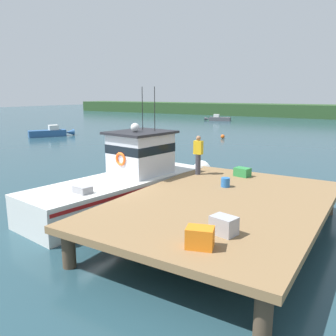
# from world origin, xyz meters

# --- Properties ---
(ground_plane) EXTENTS (200.00, 200.00, 0.00)m
(ground_plane) POSITION_xyz_m (0.00, 0.00, 0.00)
(ground_plane) COLOR #23424C
(dock) EXTENTS (6.00, 9.00, 1.20)m
(dock) POSITION_xyz_m (4.80, 0.00, 1.07)
(dock) COLOR #4C3D2D
(dock) RESTS_ON ground
(main_fishing_boat) EXTENTS (3.61, 9.96, 4.80)m
(main_fishing_boat) POSITION_xyz_m (0.28, 1.01, 1.01)
(main_fishing_boat) COLOR silver
(main_fishing_boat) RESTS_ON ground
(crate_stack_near_edge) EXTENTS (0.68, 0.56, 0.45)m
(crate_stack_near_edge) POSITION_xyz_m (5.90, -2.54, 1.42)
(crate_stack_near_edge) COLOR #9E9EA3
(crate_stack_near_edge) RESTS_ON dock
(crate_stack_mid_dock) EXTENTS (0.67, 0.54, 0.36)m
(crate_stack_mid_dock) POSITION_xyz_m (4.15, 3.48, 1.38)
(crate_stack_mid_dock) COLOR #2D8442
(crate_stack_mid_dock) RESTS_ON dock
(crate_single_far) EXTENTS (0.71, 0.60, 0.47)m
(crate_single_far) POSITION_xyz_m (5.76, -3.53, 1.43)
(crate_single_far) COLOR orange
(crate_single_far) RESTS_ON dock
(bait_bucket) EXTENTS (0.32, 0.32, 0.34)m
(bait_bucket) POSITION_xyz_m (4.21, 1.56, 1.37)
(bait_bucket) COLOR #2866B2
(bait_bucket) RESTS_ON dock
(deckhand_by_the_boat) EXTENTS (0.36, 0.22, 1.63)m
(deckhand_by_the_boat) POSITION_xyz_m (2.44, 2.83, 2.06)
(deckhand_by_the_boat) COLOR #383842
(deckhand_by_the_boat) RESTS_ON dock
(moored_boat_near_channel) EXTENTS (4.39, 1.88, 1.10)m
(moored_boat_near_channel) POSITION_xyz_m (-15.23, 44.56, 0.38)
(moored_boat_near_channel) COLOR #4C4C51
(moored_boat_near_channel) RESTS_ON ground
(moored_boat_far_left) EXTENTS (3.21, 4.53, 1.20)m
(moored_boat_far_left) POSITION_xyz_m (-21.59, 15.18, 0.41)
(moored_boat_far_left) COLOR #285184
(moored_boat_far_left) RESTS_ON ground
(mooring_buoy_spare_mooring) EXTENTS (0.51, 0.51, 0.51)m
(mooring_buoy_spare_mooring) POSITION_xyz_m (-0.28, 8.22, 0.26)
(mooring_buoy_spare_mooring) COLOR silver
(mooring_buoy_spare_mooring) RESTS_ON ground
(mooring_buoy_inshore) EXTENTS (0.41, 0.41, 0.41)m
(mooring_buoy_inshore) POSITION_xyz_m (-5.22, 23.28, 0.21)
(mooring_buoy_inshore) COLOR #EA5B19
(mooring_buoy_inshore) RESTS_ON ground
(far_shoreline) EXTENTS (120.00, 8.00, 2.40)m
(far_shoreline) POSITION_xyz_m (0.00, 62.00, 1.20)
(far_shoreline) COLOR #284723
(far_shoreline) RESTS_ON ground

